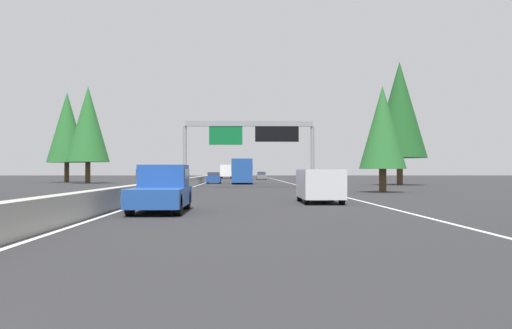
# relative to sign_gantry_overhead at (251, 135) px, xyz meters

# --- Properties ---
(ground_plane) EXTENTS (320.00, 320.00, 0.00)m
(ground_plane) POSITION_rel_sign_gantry_overhead_xyz_m (5.23, 6.04, -5.12)
(ground_plane) COLOR #262628
(median_barrier) EXTENTS (180.00, 0.56, 0.90)m
(median_barrier) POSITION_rel_sign_gantry_overhead_xyz_m (25.23, 6.34, -4.67)
(median_barrier) COLOR #9E9B93
(median_barrier) RESTS_ON ground
(shoulder_stripe_right) EXTENTS (160.00, 0.16, 0.01)m
(shoulder_stripe_right) POSITION_rel_sign_gantry_overhead_xyz_m (15.23, -5.48, -5.11)
(shoulder_stripe_right) COLOR silver
(shoulder_stripe_right) RESTS_ON ground
(shoulder_stripe_median) EXTENTS (160.00, 0.16, 0.01)m
(shoulder_stripe_median) POSITION_rel_sign_gantry_overhead_xyz_m (15.23, 5.79, -5.11)
(shoulder_stripe_median) COLOR silver
(shoulder_stripe_median) RESTS_ON ground
(sign_gantry_overhead) EXTENTS (0.50, 12.68, 6.43)m
(sign_gantry_overhead) POSITION_rel_sign_gantry_overhead_xyz_m (0.00, 0.00, 0.00)
(sign_gantry_overhead) COLOR gray
(sign_gantry_overhead) RESTS_ON ground
(pickup_distant_b) EXTENTS (5.60, 2.00, 1.86)m
(pickup_distant_b) POSITION_rel_sign_gantry_overhead_xyz_m (-34.71, 4.06, -4.20)
(pickup_distant_b) COLOR #1E4793
(pickup_distant_b) RESTS_ON ground
(minivan_distant_a) EXTENTS (5.00, 1.95, 1.69)m
(minivan_distant_a) POSITION_rel_sign_gantry_overhead_xyz_m (-28.20, -3.06, -4.17)
(minivan_distant_a) COLOR silver
(minivan_distant_a) RESTS_ON ground
(bus_near_right) EXTENTS (11.50, 2.55, 3.10)m
(bus_near_right) POSITION_rel_sign_gantry_overhead_xyz_m (19.51, 0.82, -3.40)
(bus_near_right) COLOR #1E4793
(bus_near_right) RESTS_ON ground
(sedan_far_right) EXTENTS (4.40, 1.80, 1.47)m
(sedan_far_right) POSITION_rel_sign_gantry_overhead_xyz_m (20.68, 4.47, -4.44)
(sedan_far_right) COLOR #1E4793
(sedan_far_right) RESTS_ON ground
(sedan_mid_right) EXTENTS (4.40, 1.80, 1.47)m
(sedan_mid_right) POSITION_rel_sign_gantry_overhead_xyz_m (65.08, -3.17, -4.44)
(sedan_mid_right) COLOR silver
(sedan_mid_right) RESTS_ON ground
(sedan_far_left) EXTENTS (4.40, 1.80, 1.47)m
(sedan_far_left) POSITION_rel_sign_gantry_overhead_xyz_m (57.00, -2.90, -4.44)
(sedan_far_left) COLOR slate
(sedan_far_left) RESTS_ON ground
(box_truck_mid_center) EXTENTS (8.50, 2.40, 2.95)m
(box_truck_mid_center) POSITION_rel_sign_gantry_overhead_xyz_m (74.04, 4.15, -3.51)
(box_truck_mid_center) COLOR white
(box_truck_mid_center) RESTS_ON ground
(conifer_right_near) EXTENTS (3.55, 3.55, 8.07)m
(conifer_right_near) POSITION_rel_sign_gantry_overhead_xyz_m (-13.04, -9.78, -0.22)
(conifer_right_near) COLOR #4C3823
(conifer_right_near) RESTS_ON ground
(conifer_right_mid) EXTENTS (6.26, 6.26, 14.22)m
(conifer_right_mid) POSITION_rel_sign_gantry_overhead_xyz_m (10.94, -17.31, 3.53)
(conifer_right_mid) COLOR #4C3823
(conifer_right_mid) RESTS_ON ground
(conifer_left_mid) EXTENTS (5.61, 5.61, 12.75)m
(conifer_left_mid) POSITION_rel_sign_gantry_overhead_xyz_m (21.84, 21.03, 2.64)
(conifer_left_mid) COLOR #4C3823
(conifer_left_mid) RESTS_ON ground
(conifer_left_far) EXTENTS (5.68, 5.68, 12.91)m
(conifer_left_far) POSITION_rel_sign_gantry_overhead_xyz_m (29.28, 25.88, 2.73)
(conifer_left_far) COLOR #4C3823
(conifer_left_far) RESTS_ON ground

